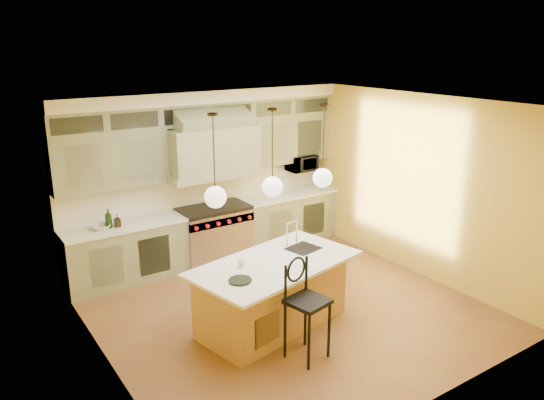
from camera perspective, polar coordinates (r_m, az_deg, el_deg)
floor at (r=7.71m, az=1.50°, el=-11.59°), size 5.00×5.00×0.00m
ceiling at (r=6.83m, az=1.68°, el=10.35°), size 5.00×5.00×0.00m
wall_back at (r=9.21m, az=-7.48°, el=2.74°), size 5.00×0.00×5.00m
wall_front at (r=5.44m, az=17.19°, el=-8.07°), size 5.00×0.00×5.00m
wall_left at (r=6.12m, az=-17.95°, el=-5.31°), size 0.00×5.00×5.00m
wall_right at (r=8.77m, az=15.02°, el=1.58°), size 0.00×5.00×5.00m
back_cabinetry at (r=8.98m, az=-6.71°, el=2.27°), size 5.00×0.77×2.90m
range at (r=9.19m, az=-6.25°, el=-3.55°), size 1.20×0.74×0.96m
kitchen_island at (r=7.11m, az=0.08°, el=-9.89°), size 2.41×1.61×1.35m
counter_stool at (r=6.35m, az=3.62°, el=-10.93°), size 0.52×0.52×1.25m
microwave at (r=10.00m, az=3.22°, el=3.99°), size 0.54×0.37×0.30m
oil_bottle_a at (r=8.38m, az=-17.19°, el=-1.90°), size 0.12×0.12×0.29m
oil_bottle_b at (r=8.39m, az=-16.31°, el=-2.17°), size 0.09×0.09×0.19m
fruit_bowl at (r=8.38m, az=-17.97°, el=-2.78°), size 0.29×0.29×0.07m
cup at (r=6.73m, az=-3.34°, el=-6.87°), size 0.11×0.11×0.09m
pendant_left at (r=6.18m, az=-6.12°, el=0.57°), size 0.26×0.26×1.11m
pendant_center at (r=6.58m, az=0.04°, el=1.67°), size 0.26×0.26×1.11m
pendant_right at (r=7.04m, az=5.46°, el=2.61°), size 0.26×0.26×1.11m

